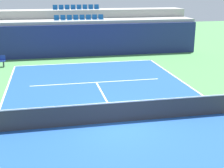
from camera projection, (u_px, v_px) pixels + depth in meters
name	position (u px, v px, depth m)	size (l,w,h in m)	color
ground_plane	(118.00, 122.00, 14.40)	(80.00, 80.00, 0.00)	#4C8C4C
court_surface	(118.00, 122.00, 14.39)	(11.00, 24.00, 0.01)	#1E4C99
baseline_far	(86.00, 63.00, 25.60)	(11.00, 0.10, 0.00)	white
service_line_far	(96.00, 82.00, 20.39)	(8.26, 0.10, 0.00)	white
centre_service_line	(105.00, 99.00, 17.39)	(0.10, 6.40, 0.00)	white
back_wall	(81.00, 41.00, 27.67)	(20.99, 0.30, 2.77)	navy
stands_tier_lower	(80.00, 37.00, 28.89)	(20.99, 2.40, 3.04)	#9E9E99
stands_tier_upper	(77.00, 29.00, 31.03)	(20.99, 2.40, 3.79)	#9E9E99
seating_row_lower	(79.00, 18.00, 28.50)	(4.40, 0.44, 0.44)	#145193
seating_row_upper	(76.00, 8.00, 30.54)	(4.40, 0.44, 0.44)	#145193
tennis_net	(118.00, 112.00, 14.25)	(11.08, 0.08, 1.07)	black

